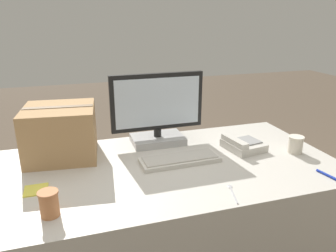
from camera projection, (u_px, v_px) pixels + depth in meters
office_desk at (163, 229)px, 1.78m from camera, size 1.80×0.90×0.76m
monitor at (157, 114)px, 1.88m from camera, size 0.54×0.20×0.41m
keyboard at (180, 159)px, 1.69m from camera, size 0.42×0.16×0.03m
desk_phone at (243, 145)px, 1.84m from camera, size 0.21×0.23×0.07m
paper_cup_left at (49, 204)px, 1.23m from camera, size 0.08×0.08×0.10m
paper_cup_right at (296, 144)px, 1.79m from camera, size 0.08×0.08×0.09m
spoon at (232, 191)px, 1.41m from camera, size 0.05×0.15×0.00m
cardboard_box at (61, 132)px, 1.72m from camera, size 0.39×0.37×0.28m
pen_marker at (329, 176)px, 1.53m from camera, size 0.03×0.14×0.01m
sticky_note_pad at (36, 190)px, 1.42m from camera, size 0.10×0.10×0.01m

